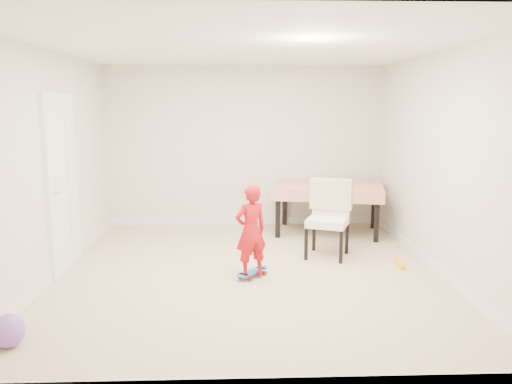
{
  "coord_description": "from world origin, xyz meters",
  "views": [
    {
      "loc": [
        -0.11,
        -5.66,
        1.98
      ],
      "look_at": [
        0.1,
        0.2,
        0.95
      ],
      "focal_mm": 35.0,
      "sensor_mm": 36.0,
      "label": 1
    }
  ],
  "objects_px": {
    "dining_chair": "(328,219)",
    "balloon": "(7,331)",
    "skateboard": "(252,274)",
    "child": "(251,234)",
    "dining_table": "(328,209)"
  },
  "relations": [
    {
      "from": "dining_chair",
      "to": "balloon",
      "type": "height_order",
      "value": "dining_chair"
    },
    {
      "from": "skateboard",
      "to": "child",
      "type": "distance_m",
      "value": 0.5
    },
    {
      "from": "dining_table",
      "to": "dining_chair",
      "type": "relative_size",
      "value": 1.62
    },
    {
      "from": "balloon",
      "to": "skateboard",
      "type": "bearing_deg",
      "value": 38.28
    },
    {
      "from": "skateboard",
      "to": "balloon",
      "type": "relative_size",
      "value": 1.74
    },
    {
      "from": "dining_table",
      "to": "child",
      "type": "relative_size",
      "value": 1.54
    },
    {
      "from": "dining_table",
      "to": "skateboard",
      "type": "xyz_separation_m",
      "value": [
        -1.23,
        -2.0,
        -0.35
      ]
    },
    {
      "from": "dining_table",
      "to": "balloon",
      "type": "bearing_deg",
      "value": -119.95
    },
    {
      "from": "child",
      "to": "dining_chair",
      "type": "bearing_deg",
      "value": -168.06
    },
    {
      "from": "dining_chair",
      "to": "balloon",
      "type": "bearing_deg",
      "value": -120.63
    },
    {
      "from": "dining_chair",
      "to": "skateboard",
      "type": "height_order",
      "value": "dining_chair"
    },
    {
      "from": "balloon",
      "to": "dining_chair",
      "type": "bearing_deg",
      "value": 37.8
    },
    {
      "from": "child",
      "to": "balloon",
      "type": "height_order",
      "value": "child"
    },
    {
      "from": "dining_chair",
      "to": "child",
      "type": "distance_m",
      "value": 1.3
    },
    {
      "from": "skateboard",
      "to": "balloon",
      "type": "distance_m",
      "value": 2.64
    }
  ]
}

